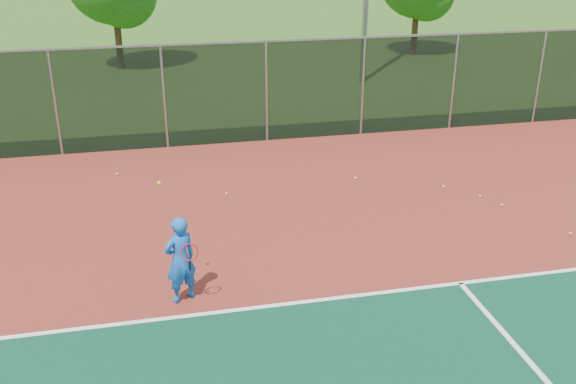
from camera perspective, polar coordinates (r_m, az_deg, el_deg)
name	(u,v)px	position (r m, az deg, el deg)	size (l,w,h in m)	color
court_apron	(376,328)	(11.00, 7.85, -11.92)	(30.00, 20.00, 0.02)	maroon
fence_back	(266,91)	(19.28, -1.93, 8.99)	(30.00, 0.06, 3.03)	black
tennis_player	(180,259)	(11.36, -9.55, -5.93)	(0.70, 0.72, 2.26)	blue
practice_ball_0	(480,196)	(16.30, 16.70, -0.34)	(0.07, 0.07, 0.07)	#C6D318
practice_ball_1	(570,233)	(15.07, 23.81, -3.39)	(0.07, 0.07, 0.07)	#C6D318
practice_ball_3	(356,178)	(16.78, 6.02, 1.24)	(0.07, 0.07, 0.07)	#C6D318
practice_ball_4	(227,194)	(15.81, -5.47, -0.15)	(0.07, 0.07, 0.07)	#C6D318
practice_ball_5	(117,174)	(17.54, -14.95, 1.54)	(0.07, 0.07, 0.07)	#C6D318
practice_ball_7	(444,187)	(16.63, 13.66, 0.48)	(0.07, 0.07, 0.07)	#C6D318
practice_ball_8	(502,205)	(15.95, 18.50, -1.10)	(0.07, 0.07, 0.07)	#C6D318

